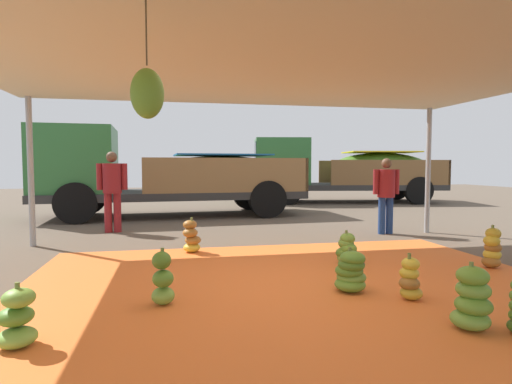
% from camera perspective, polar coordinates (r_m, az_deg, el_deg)
% --- Properties ---
extents(ground_plane, '(40.00, 40.00, 0.00)m').
position_cam_1_polar(ground_plane, '(7.79, -0.71, -6.74)').
color(ground_plane, brown).
extents(tarp_orange, '(6.36, 5.06, 0.01)m').
position_cam_1_polar(tarp_orange, '(4.94, 5.83, -12.80)').
color(tarp_orange, orange).
rests_on(tarp_orange, ground).
extents(tent_canopy, '(8.00, 7.00, 2.64)m').
position_cam_1_polar(tent_canopy, '(4.79, 6.27, 17.65)').
color(tent_canopy, '#9EA0A5').
rests_on(tent_canopy, ground).
extents(banana_bunch_1, '(0.40, 0.40, 0.50)m').
position_cam_1_polar(banana_bunch_1, '(3.84, -29.75, -14.83)').
color(banana_bunch_1, '#75A83D').
rests_on(banana_bunch_1, tarp_orange).
extents(banana_bunch_2, '(0.39, 0.40, 0.57)m').
position_cam_1_polar(banana_bunch_2, '(6.82, -8.79, -6.13)').
color(banana_bunch_2, gold).
rests_on(banana_bunch_2, tarp_orange).
extents(banana_bunch_3, '(0.39, 0.38, 0.57)m').
position_cam_1_polar(banana_bunch_3, '(4.11, 27.34, -12.91)').
color(banana_bunch_3, '#6B9E38').
rests_on(banana_bunch_3, tarp_orange).
extents(banana_bunch_4, '(0.36, 0.35, 0.48)m').
position_cam_1_polar(banana_bunch_4, '(6.11, 12.21, -7.62)').
color(banana_bunch_4, '#75A83D').
rests_on(banana_bunch_4, tarp_orange).
extents(banana_bunch_5, '(0.34, 0.34, 0.58)m').
position_cam_1_polar(banana_bunch_5, '(6.61, 29.46, -6.76)').
color(banana_bunch_5, '#996628').
rests_on(banana_bunch_5, tarp_orange).
extents(banana_bunch_6, '(0.30, 0.33, 0.57)m').
position_cam_1_polar(banana_bunch_6, '(4.36, -12.58, -11.66)').
color(banana_bunch_6, '#75A83D').
rests_on(banana_bunch_6, tarp_orange).
extents(banana_bunch_7, '(0.44, 0.44, 0.49)m').
position_cam_1_polar(banana_bunch_7, '(4.82, 12.77, -10.60)').
color(banana_bunch_7, '#60932D').
rests_on(banana_bunch_7, tarp_orange).
extents(banana_bunch_8, '(0.32, 0.34, 0.48)m').
position_cam_1_polar(banana_bunch_8, '(4.74, 20.23, -11.14)').
color(banana_bunch_8, gold).
rests_on(banana_bunch_8, tarp_orange).
extents(cargo_truck_main, '(7.16, 2.77, 2.40)m').
position_cam_1_polar(cargo_truck_main, '(11.85, -12.74, 2.51)').
color(cargo_truck_main, '#2D2D2D').
rests_on(cargo_truck_main, ground).
extents(cargo_truck_far, '(7.26, 3.48, 2.40)m').
position_cam_1_polar(cargo_truck_far, '(16.38, 11.43, 2.97)').
color(cargo_truck_far, '#2D2D2D').
rests_on(cargo_truck_far, ground).
extents(worker_0, '(0.62, 0.38, 1.69)m').
position_cam_1_polar(worker_0, '(9.24, -18.97, 0.86)').
color(worker_0, maroon).
rests_on(worker_0, ground).
extents(worker_1, '(0.57, 0.35, 1.55)m').
position_cam_1_polar(worker_1, '(8.94, 17.28, 0.27)').
color(worker_1, navy).
rests_on(worker_1, ground).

